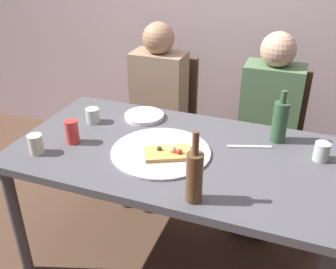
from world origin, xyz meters
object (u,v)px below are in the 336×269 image
(table_knife, at_px, (250,147))
(guest_in_beanie, at_px, (267,121))
(guest_in_sweater, at_px, (154,104))
(chair_left, at_px, (162,112))
(beer_bottle, at_px, (280,121))
(pizza_tray, at_px, (161,152))
(chair_right, at_px, (268,129))
(dining_table, at_px, (174,163))
(wine_bottle, at_px, (194,176))
(tumbler_far, at_px, (322,152))
(tumbler_near, at_px, (36,144))
(plate_stack, at_px, (144,116))
(pizza_slice_last, at_px, (169,153))
(wine_glass, at_px, (93,116))
(soda_can, at_px, (72,132))

(table_knife, bearing_deg, guest_in_beanie, -111.42)
(guest_in_sweater, bearing_deg, chair_left, -90.00)
(beer_bottle, xyz_separation_m, guest_in_sweater, (-0.85, 0.41, -0.20))
(pizza_tray, xyz_separation_m, chair_right, (0.42, 0.88, -0.23))
(dining_table, relative_size, wine_bottle, 5.12)
(chair_left, bearing_deg, tumbler_far, 147.36)
(wine_bottle, relative_size, tumbler_far, 3.45)
(wine_bottle, height_order, tumbler_far, wine_bottle)
(table_knife, xyz_separation_m, chair_right, (0.03, 0.67, -0.22))
(dining_table, xyz_separation_m, tumbler_near, (-0.61, -0.26, 0.13))
(tumbler_far, height_order, guest_in_sweater, guest_in_sweater)
(table_knife, relative_size, chair_right, 0.24)
(plate_stack, bearing_deg, pizza_slice_last, -51.37)
(tumbler_far, relative_size, table_knife, 0.41)
(wine_glass, height_order, guest_in_beanie, guest_in_beanie)
(pizza_tray, distance_m, guest_in_sweater, 0.81)
(soda_can, relative_size, table_knife, 0.55)
(guest_in_beanie, bearing_deg, chair_right, -90.00)
(plate_stack, xyz_separation_m, guest_in_beanie, (0.65, 0.40, -0.10))
(tumbler_far, bearing_deg, pizza_tray, -164.33)
(soda_can, distance_m, chair_left, 0.99)
(plate_stack, xyz_separation_m, chair_right, (0.65, 0.55, -0.23))
(dining_table, xyz_separation_m, table_knife, (0.34, 0.16, 0.08))
(plate_stack, relative_size, chair_right, 0.25)
(dining_table, distance_m, wine_bottle, 0.44)
(tumbler_far, xyz_separation_m, guest_in_beanie, (-0.30, 0.53, -0.14))
(beer_bottle, xyz_separation_m, plate_stack, (-0.74, 0.00, -0.10))
(chair_right, relative_size, guest_in_sweater, 0.77)
(pizza_slice_last, bearing_deg, wine_glass, 159.06)
(pizza_slice_last, distance_m, soda_can, 0.50)
(tumbler_near, relative_size, guest_in_sweater, 0.08)
(wine_bottle, bearing_deg, soda_can, 161.87)
(soda_can, bearing_deg, table_knife, 17.41)
(dining_table, relative_size, wine_glass, 19.31)
(guest_in_beanie, bearing_deg, wine_glass, 31.56)
(dining_table, distance_m, pizza_tray, 0.11)
(wine_glass, relative_size, soda_can, 0.67)
(wine_glass, distance_m, plate_stack, 0.29)
(soda_can, bearing_deg, chair_right, 47.07)
(pizza_tray, distance_m, table_knife, 0.44)
(wine_bottle, bearing_deg, beer_bottle, 67.27)
(wine_bottle, distance_m, table_knife, 0.53)
(tumbler_near, xyz_separation_m, table_knife, (0.95, 0.41, -0.05))
(tumbler_far, xyz_separation_m, guest_in_sweater, (-1.06, 0.53, -0.14))
(wine_bottle, bearing_deg, chair_right, 81.94)
(table_knife, relative_size, chair_left, 0.24)
(pizza_slice_last, bearing_deg, guest_in_beanie, 63.70)
(guest_in_sweater, bearing_deg, wine_glass, 75.64)
(dining_table, distance_m, soda_can, 0.53)
(pizza_slice_last, xyz_separation_m, tumbler_near, (-0.61, -0.19, 0.02))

